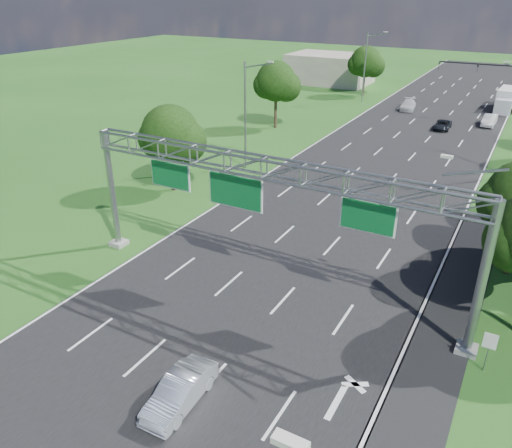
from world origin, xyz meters
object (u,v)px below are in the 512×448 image
Objects in this scene: sign_gantry at (265,179)px; box_truck at (506,100)px; silver_sedan at (180,391)px; traffic_signal at (505,77)px; regulatory_sign at (489,344)px.

sign_gantry is 58.53m from box_truck.
box_truck is at bearing 81.90° from silver_sedan.
regulatory_sign is at bearing -84.80° from traffic_signal.
regulatory_sign is at bearing -4.83° from sign_gantry.
silver_sedan is (-6.05, -62.48, -4.49)m from traffic_signal.
silver_sedan is at bearing -83.40° from sign_gantry.
box_truck is (-4.40, 58.78, -0.11)m from regulatory_sign.
traffic_signal reaches higher than regulatory_sign.
traffic_signal is at bearing 81.95° from silver_sedan.
traffic_signal reaches higher than box_truck.
sign_gantry reaches higher than silver_sedan.
sign_gantry reaches higher than regulatory_sign.
regulatory_sign is at bearing -82.48° from box_truck.
box_truck is at bearing 83.76° from traffic_signal.
silver_sedan is 0.52× the size of box_truck.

